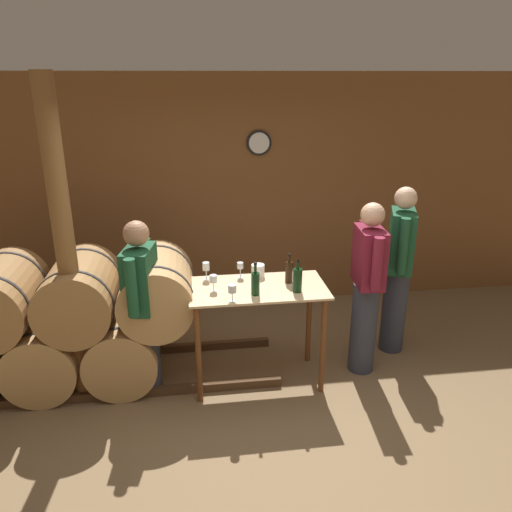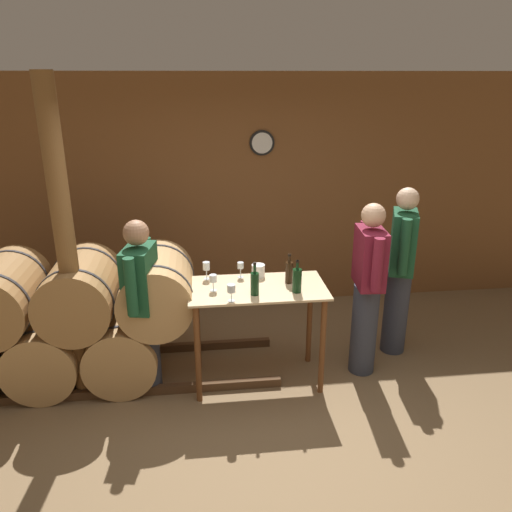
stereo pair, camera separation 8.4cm
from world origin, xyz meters
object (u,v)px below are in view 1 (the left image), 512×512
Objects in this scene: ice_bucket at (258,271)px; person_visitor_bearded at (142,306)px; person_host at (367,286)px; wine_bottle_center at (297,280)px; person_visitor_with_scarf at (398,267)px; wine_bottle_far_left at (255,283)px; wine_glass_near_left at (206,267)px; wine_bottle_left at (289,271)px; wine_glass_near_center at (213,279)px; wine_glass_far_side at (240,266)px; wine_glass_near_right at (232,289)px; wooden_post at (66,251)px.

ice_bucket is 0.08× the size of person_visitor_bearded.
wine_bottle_center is at bearing -165.10° from person_host.
wine_bottle_center is 0.17× the size of person_visitor_with_scarf.
wine_bottle_far_left is 0.18× the size of person_host.
person_host reaches higher than wine_glass_near_left.
wine_glass_near_center is at bearing -171.97° from wine_bottle_left.
wine_glass_far_side is at bearing 139.52° from wine_bottle_center.
wine_glass_near_left is 0.31m from wine_glass_far_side.
wine_bottle_far_left is 0.39m from wine_bottle_left.
wine_glass_near_right is 1.30m from person_host.
person_visitor_with_scarf reaches higher than wine_glass_far_side.
wine_glass_near_center is (-0.34, 0.12, -0.00)m from wine_bottle_far_left.
ice_bucket is at bearing -2.27° from wine_glass_far_side.
wine_bottle_left is 0.45m from wine_glass_far_side.
wine_glass_near_right is 1.80m from person_visitor_with_scarf.
wine_glass_near_right is (1.30, -0.23, -0.31)m from wooden_post.
person_visitor_with_scarf reaches higher than wine_bottle_center.
wine_glass_near_center is 0.09× the size of person_host.
wine_glass_near_left is 0.10× the size of person_visitor_bearded.
wooden_post is 1.18m from wine_glass_near_left.
wine_glass_far_side is 0.92m from person_visitor_bearded.
person_visitor_bearded reaches higher than wine_bottle_center.
wine_glass_near_right is 0.81m from person_visitor_bearded.
wine_bottle_left is 0.95× the size of wine_bottle_center.
ice_bucket is at bearing -174.42° from person_visitor_with_scarf.
person_visitor_with_scarf is at bearing 4.15° from wine_glass_near_left.
person_visitor_bearded is at bearing 0.33° from wooden_post.
person_visitor_with_scarf is at bearing 5.58° from ice_bucket.
ice_bucket is 1.06m from person_visitor_bearded.
wine_bottle_far_left reaches higher than ice_bucket.
wine_glass_near_right is (0.19, -0.49, -0.01)m from wine_glass_near_left.
wine_bottle_left is at bearing 3.72° from person_visitor_bearded.
person_visitor_with_scarf is (1.57, 0.13, -0.14)m from wine_glass_far_side.
person_visitor_with_scarf is (0.44, 0.33, 0.03)m from person_host.
wine_glass_far_side is (0.26, 0.27, -0.00)m from wine_glass_near_center.
wooden_post is 18.62× the size of wine_glass_near_right.
wine_glass_far_side is 0.09× the size of person_visitor_with_scarf.
wine_bottle_center is 0.71m from wine_glass_near_center.
wine_glass_near_right is at bearing -58.57° from wine_glass_near_center.
wine_bottle_far_left reaches higher than wine_glass_far_side.
person_visitor_with_scarf is at bearing 12.39° from wine_glass_near_center.
wine_glass_near_right is at bearing -166.53° from person_host.
person_visitor_with_scarf is 2.46m from person_visitor_bearded.
wine_glass_near_center is at bearing -79.24° from wine_glass_near_left.
ice_bucket is at bearing 127.29° from wine_bottle_center.
ice_bucket is (1.58, 0.25, -0.36)m from wooden_post.
wooden_post is 9.47× the size of wine_bottle_center.
wine_glass_near_left is at bearing 135.33° from wine_bottle_far_left.
person_host is (0.72, -0.02, -0.18)m from wine_bottle_left.
wooden_post is 3.04m from person_visitor_with_scarf.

